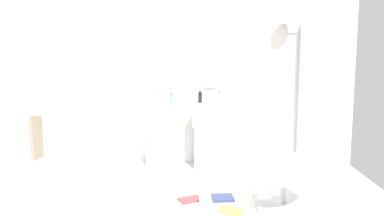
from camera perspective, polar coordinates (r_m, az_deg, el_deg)
The scene contains 18 objects.
ground_plane at distance 3.75m, azimuth -3.08°, elevation -15.87°, with size 4.80×3.60×0.04m, color silver.
rear_partition at distance 5.11m, azimuth -0.69°, elevation 5.37°, with size 4.80×0.10×2.60m, color silver.
pedestal_sink_left at distance 4.92m, azimuth -4.98°, elevation -3.92°, with size 0.50×0.50×1.03m.
pedestal_sink_right at distance 4.86m, azimuth 3.00°, elevation -4.05°, with size 0.50×0.50×1.03m.
vanity_mirror_left at distance 5.08m, azimuth -4.63°, elevation 7.60°, with size 0.22×0.03×0.75m, color #8C9EA8.
vanity_mirror_right at distance 5.02m, azimuth 3.15°, elevation 7.63°, with size 0.22×0.03×0.75m, color #8C9EA8.
shower_column at distance 5.11m, azimuth 18.07°, elevation 2.57°, with size 0.49×0.24×2.05m.
lounge_chair at distance 3.61m, azimuth 15.29°, elevation -10.79°, with size 1.02×1.02×0.65m.
towel_rack at distance 4.22m, azimuth -24.96°, elevation -4.74°, with size 0.37×0.22×0.95m.
area_rug at distance 3.73m, azimuth 1.99°, elevation -15.62°, with size 1.27×0.90×0.01m, color white.
magazine_red at distance 3.77m, azimuth -0.29°, elevation -15.11°, with size 0.25×0.16×0.02m, color #B73838.
magazine_ochre at distance 3.52m, azimuth 6.58°, elevation -16.74°, with size 0.23×0.17×0.02m, color gold.
magazine_navy at distance 3.82m, azimuth 5.19°, elevation -14.78°, with size 0.23×0.21×0.03m, color navy.
coffee_mug at distance 3.65m, azimuth 1.75°, elevation -15.11°, with size 0.07×0.07×0.11m, color white.
soap_bottle_white at distance 5.01m, azimuth -5.05°, elevation 1.67°, with size 0.04×0.04×0.12m.
soap_bottle_clear at distance 4.80m, azimuth 4.55°, elevation 1.73°, with size 0.05×0.05×0.17m.
soap_bottle_green at distance 4.75m, azimuth -3.51°, elevation 1.62°, with size 0.04×0.04×0.16m.
soap_bottle_black at distance 4.85m, azimuth 1.36°, elevation 1.82°, with size 0.06×0.06×0.17m.
Camera 1 is at (0.47, -3.43, 1.42)m, focal length 31.76 mm.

